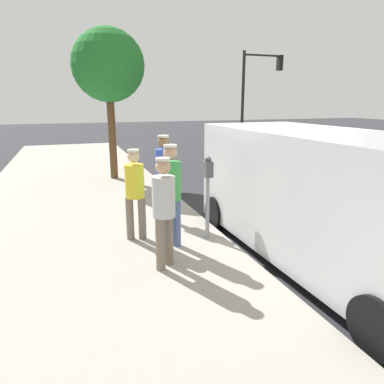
% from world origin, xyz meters
% --- Properties ---
extents(ground_plane, '(80.00, 80.00, 0.00)m').
position_xyz_m(ground_plane, '(0.00, 0.00, 0.00)').
color(ground_plane, '#2D2D33').
extents(sidewalk_slab, '(5.00, 32.00, 0.15)m').
position_xyz_m(sidewalk_slab, '(3.50, 0.00, 0.07)').
color(sidewalk_slab, '#9E998E').
rests_on(sidewalk_slab, ground).
extents(parking_meter_near, '(0.14, 0.18, 1.52)m').
position_xyz_m(parking_meter_near, '(1.35, 0.21, 1.18)').
color(parking_meter_near, gray).
rests_on(parking_meter_near, sidewalk_slab).
extents(pedestrian_in_gray, '(0.34, 0.34, 1.68)m').
position_xyz_m(pedestrian_in_gray, '(2.40, 1.10, 1.11)').
color(pedestrian_in_gray, '#726656').
rests_on(pedestrian_in_gray, sidewalk_slab).
extents(pedestrian_in_yellow, '(0.35, 0.34, 1.65)m').
position_xyz_m(pedestrian_in_yellow, '(2.60, -0.16, 1.09)').
color(pedestrian_in_yellow, '#726656').
rests_on(pedestrian_in_yellow, sidewalk_slab).
extents(pedestrian_in_blue, '(0.34, 0.35, 1.79)m').
position_xyz_m(pedestrian_in_blue, '(1.83, -1.03, 1.19)').
color(pedestrian_in_blue, beige).
rests_on(pedestrian_in_blue, sidewalk_slab).
extents(pedestrian_in_green, '(0.35, 0.34, 1.78)m').
position_xyz_m(pedestrian_in_green, '(2.10, 0.41, 1.18)').
color(pedestrian_in_green, '#4C608C').
rests_on(pedestrian_in_green, sidewalk_slab).
extents(parked_van, '(2.21, 5.24, 2.15)m').
position_xyz_m(parked_van, '(-0.15, 1.47, 1.15)').
color(parked_van, '#BCBCC1').
rests_on(parked_van, ground).
extents(traffic_light_corner, '(2.48, 0.42, 5.20)m').
position_xyz_m(traffic_light_corner, '(-6.38, -11.82, 3.52)').
color(traffic_light_corner, black).
rests_on(traffic_light_corner, ground).
extents(street_tree, '(2.22, 2.22, 4.63)m').
position_xyz_m(street_tree, '(2.29, -5.67, 3.64)').
color(street_tree, brown).
rests_on(street_tree, sidewalk_slab).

